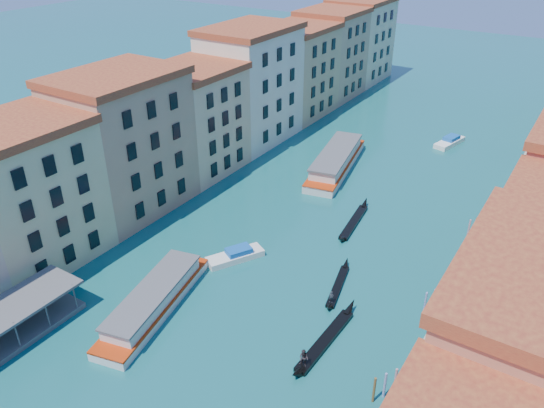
{
  "coord_description": "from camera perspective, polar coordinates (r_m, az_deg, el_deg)",
  "views": [
    {
      "loc": [
        28.54,
        -7.67,
        38.61
      ],
      "look_at": [
        -3.88,
        43.35,
        5.01
      ],
      "focal_mm": 35.0,
      "sensor_mm": 36.0,
      "label": 1
    }
  ],
  "objects": [
    {
      "name": "motorboat_mid",
      "position": [
        67.13,
        -3.89,
        -5.51
      ],
      "size": [
        5.55,
        7.49,
        1.51
      ],
      "rotation": [
        0.0,
        0.0,
        -0.51
      ],
      "color": "white",
      "rests_on": "ground"
    },
    {
      "name": "gondola_far",
      "position": [
        75.46,
        8.84,
        -1.77
      ],
      "size": [
        2.54,
        12.8,
        1.81
      ],
      "rotation": [
        0.0,
        0.0,
        0.12
      ],
      "color": "black",
      "rests_on": "ground"
    },
    {
      "name": "left_bank_palazzos",
      "position": [
        95.1,
        -4.45,
        11.28
      ],
      "size": [
        12.8,
        128.4,
        21.0
      ],
      "color": "#C7AF91",
      "rests_on": "ground"
    },
    {
      "name": "gondola_fore",
      "position": [
        62.91,
        7.09,
        -8.66
      ],
      "size": [
        3.1,
        10.36,
        2.09
      ],
      "rotation": [
        0.0,
        0.0,
        0.22
      ],
      "color": "black",
      "rests_on": "ground"
    },
    {
      "name": "vaporetto_near",
      "position": [
        60.39,
        -12.56,
        -10.03
      ],
      "size": [
        7.93,
        18.62,
        2.7
      ],
      "rotation": [
        0.0,
        0.0,
        0.22
      ],
      "color": "silver",
      "rests_on": "ground"
    },
    {
      "name": "vaporetto_stop",
      "position": [
        61.26,
        -26.84,
        -12.08
      ],
      "size": [
        5.4,
        16.4,
        3.65
      ],
      "color": "#58585A",
      "rests_on": "ground"
    },
    {
      "name": "quay",
      "position": [
        82.32,
        23.98,
        -1.26
      ],
      "size": [
        4.0,
        140.0,
        1.0
      ],
      "primitive_type": "cube",
      "color": "#AD9D8B",
      "rests_on": "ground"
    },
    {
      "name": "motorboat_far",
      "position": [
        105.53,
        18.59,
        6.4
      ],
      "size": [
        4.04,
        7.9,
        1.56
      ],
      "rotation": [
        0.0,
        0.0,
        -0.23
      ],
      "color": "white",
      "rests_on": "ground"
    },
    {
      "name": "vaporetto_far",
      "position": [
        90.71,
        6.9,
        4.66
      ],
      "size": [
        9.07,
        22.29,
        3.23
      ],
      "rotation": [
        0.0,
        0.0,
        0.2
      ],
      "color": "silver",
      "rests_on": "ground"
    },
    {
      "name": "gondola_right",
      "position": [
        55.57,
        5.61,
        -14.39
      ],
      "size": [
        1.51,
        13.46,
        2.68
      ],
      "rotation": [
        0.0,
        0.0,
        -0.03
      ],
      "color": "black",
      "rests_on": "ground"
    },
    {
      "name": "mooring_poles_right",
      "position": [
        53.02,
        13.19,
        -16.66
      ],
      "size": [
        1.44,
        54.24,
        3.2
      ],
      "color": "brown",
      "rests_on": "ground"
    }
  ]
}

